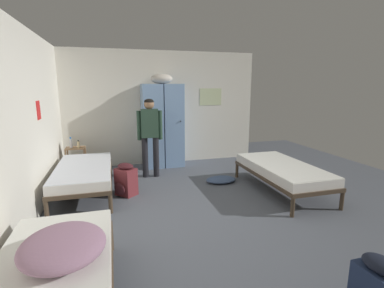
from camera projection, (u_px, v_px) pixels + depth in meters
name	position (u px, v px, depth m)	size (l,w,h in m)	color
ground_plane	(197.00, 211.00, 4.18)	(9.03, 9.03, 0.00)	#565B66
room_backdrop	(106.00, 117.00, 4.79)	(4.51, 5.70, 2.60)	silver
locker_bank	(163.00, 124.00, 6.37)	(0.90, 0.55, 2.07)	#7A9ECC
shelf_unit	(76.00, 158.00, 5.85)	(0.38, 0.30, 0.57)	#99704C
bed_left_front	(51.00, 280.00, 2.12)	(0.90, 1.90, 0.49)	#473828
bed_right	(282.00, 170.00, 4.89)	(0.90, 1.90, 0.49)	#473828
bed_left_rear	(84.00, 172.00, 4.78)	(0.90, 1.90, 0.49)	#473828
bedding_heap	(63.00, 246.00, 2.17)	(0.64, 0.69, 0.22)	gray
person_traveler	(150.00, 131.00, 5.58)	(0.49, 0.23, 1.57)	black
water_bottle	(71.00, 143.00, 5.78)	(0.06, 0.06, 0.22)	white
lotion_bottle	(78.00, 144.00, 5.77)	(0.05, 0.05, 0.16)	beige
backpack_maroon	(126.00, 180.00, 4.74)	(0.42, 0.41, 0.55)	maroon
clothes_pile_denim	(221.00, 180.00, 5.41)	(0.58, 0.39, 0.10)	#42567A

